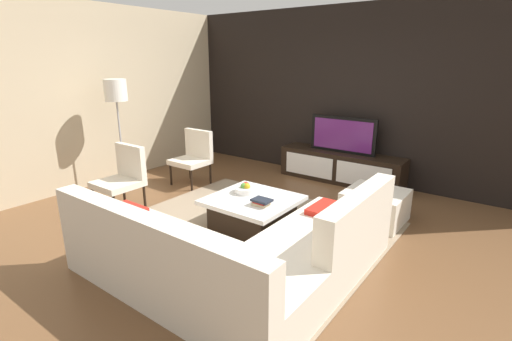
{
  "coord_description": "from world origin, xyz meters",
  "views": [
    {
      "loc": [
        2.43,
        -3.24,
        1.98
      ],
      "look_at": [
        -0.34,
        0.5,
        0.58
      ],
      "focal_mm": 26.33,
      "sensor_mm": 36.0,
      "label": 1
    }
  ],
  "objects_px": {
    "ottoman": "(375,206)",
    "television": "(343,135)",
    "coffee_table": "(253,212)",
    "accent_chair_near": "(124,174)",
    "fruit_bowl": "(246,189)",
    "book_stack": "(261,202)",
    "accent_chair_far": "(194,154)",
    "media_console": "(341,167)",
    "floor_lamp": "(116,97)",
    "sectional_couch": "(239,255)"
  },
  "relations": [
    {
      "from": "sectional_couch",
      "to": "accent_chair_near",
      "type": "relative_size",
      "value": 2.75
    },
    {
      "from": "media_console",
      "to": "accent_chair_far",
      "type": "xyz_separation_m",
      "value": [
        -1.9,
        -1.49,
        0.24
      ]
    },
    {
      "from": "floor_lamp",
      "to": "fruit_bowl",
      "type": "xyz_separation_m",
      "value": [
        2.32,
        0.14,
        -1.0
      ]
    },
    {
      "from": "media_console",
      "to": "sectional_couch",
      "type": "distance_m",
      "value": 3.34
    },
    {
      "from": "media_console",
      "to": "television",
      "type": "bearing_deg",
      "value": 90.0
    },
    {
      "from": "floor_lamp",
      "to": "accent_chair_far",
      "type": "distance_m",
      "value": 1.45
    },
    {
      "from": "floor_lamp",
      "to": "fruit_bowl",
      "type": "distance_m",
      "value": 2.53
    },
    {
      "from": "media_console",
      "to": "fruit_bowl",
      "type": "distance_m",
      "value": 2.22
    },
    {
      "from": "television",
      "to": "accent_chair_near",
      "type": "bearing_deg",
      "value": -123.17
    },
    {
      "from": "sectional_couch",
      "to": "floor_lamp",
      "type": "distance_m",
      "value": 3.45
    },
    {
      "from": "sectional_couch",
      "to": "accent_chair_near",
      "type": "height_order",
      "value": "accent_chair_near"
    },
    {
      "from": "ottoman",
      "to": "accent_chair_far",
      "type": "distance_m",
      "value": 2.94
    },
    {
      "from": "accent_chair_far",
      "to": "coffee_table",
      "type": "bearing_deg",
      "value": -26.62
    },
    {
      "from": "media_console",
      "to": "fruit_bowl",
      "type": "xyz_separation_m",
      "value": [
        -0.28,
        -2.2,
        0.18
      ]
    },
    {
      "from": "television",
      "to": "fruit_bowl",
      "type": "relative_size",
      "value": 3.95
    },
    {
      "from": "ottoman",
      "to": "fruit_bowl",
      "type": "xyz_separation_m",
      "value": [
        -1.3,
        -0.96,
        0.23
      ]
    },
    {
      "from": "television",
      "to": "fruit_bowl",
      "type": "xyz_separation_m",
      "value": [
        -0.28,
        -2.2,
        -0.36
      ]
    },
    {
      "from": "coffee_table",
      "to": "accent_chair_near",
      "type": "relative_size",
      "value": 1.14
    },
    {
      "from": "sectional_couch",
      "to": "ottoman",
      "type": "xyz_separation_m",
      "value": [
        0.52,
        2.07,
        -0.08
      ]
    },
    {
      "from": "television",
      "to": "book_stack",
      "type": "distance_m",
      "value": 2.45
    },
    {
      "from": "sectional_couch",
      "to": "coffee_table",
      "type": "height_order",
      "value": "sectional_couch"
    },
    {
      "from": "coffee_table",
      "to": "ottoman",
      "type": "height_order",
      "value": "ottoman"
    },
    {
      "from": "accent_chair_near",
      "to": "fruit_bowl",
      "type": "bearing_deg",
      "value": 33.32
    },
    {
      "from": "sectional_couch",
      "to": "fruit_bowl",
      "type": "relative_size",
      "value": 8.53
    },
    {
      "from": "television",
      "to": "book_stack",
      "type": "bearing_deg",
      "value": -87.13
    },
    {
      "from": "ottoman",
      "to": "accent_chair_far",
      "type": "height_order",
      "value": "accent_chair_far"
    },
    {
      "from": "sectional_couch",
      "to": "floor_lamp",
      "type": "height_order",
      "value": "floor_lamp"
    },
    {
      "from": "sectional_couch",
      "to": "book_stack",
      "type": "bearing_deg",
      "value": 113.53
    },
    {
      "from": "coffee_table",
      "to": "ottoman",
      "type": "distance_m",
      "value": 1.54
    },
    {
      "from": "ottoman",
      "to": "book_stack",
      "type": "xyz_separation_m",
      "value": [
        -0.9,
        -1.19,
        0.22
      ]
    },
    {
      "from": "television",
      "to": "sectional_couch",
      "type": "height_order",
      "value": "television"
    },
    {
      "from": "ottoman",
      "to": "fruit_bowl",
      "type": "distance_m",
      "value": 1.64
    },
    {
      "from": "television",
      "to": "accent_chair_near",
      "type": "relative_size",
      "value": 1.27
    },
    {
      "from": "coffee_table",
      "to": "sectional_couch",
      "type": "bearing_deg",
      "value": -58.95
    },
    {
      "from": "accent_chair_near",
      "to": "book_stack",
      "type": "bearing_deg",
      "value": 23.07
    },
    {
      "from": "media_console",
      "to": "accent_chair_near",
      "type": "height_order",
      "value": "accent_chair_near"
    },
    {
      "from": "television",
      "to": "ottoman",
      "type": "relative_size",
      "value": 1.58
    },
    {
      "from": "accent_chair_far",
      "to": "book_stack",
      "type": "distance_m",
      "value": 2.22
    },
    {
      "from": "media_console",
      "to": "coffee_table",
      "type": "distance_m",
      "value": 2.3
    },
    {
      "from": "sectional_couch",
      "to": "book_stack",
      "type": "relative_size",
      "value": 11.02
    },
    {
      "from": "television",
      "to": "sectional_couch",
      "type": "bearing_deg",
      "value": -81.31
    },
    {
      "from": "sectional_couch",
      "to": "accent_chair_far",
      "type": "distance_m",
      "value": 3.01
    },
    {
      "from": "coffee_table",
      "to": "television",
      "type": "bearing_deg",
      "value": 87.51
    },
    {
      "from": "media_console",
      "to": "accent_chair_far",
      "type": "relative_size",
      "value": 2.35
    },
    {
      "from": "accent_chair_near",
      "to": "fruit_bowl",
      "type": "xyz_separation_m",
      "value": [
        1.58,
        0.64,
        -0.06
      ]
    },
    {
      "from": "floor_lamp",
      "to": "book_stack",
      "type": "height_order",
      "value": "floor_lamp"
    },
    {
      "from": "ottoman",
      "to": "television",
      "type": "bearing_deg",
      "value": 129.61
    },
    {
      "from": "book_stack",
      "to": "accent_chair_far",
      "type": "bearing_deg",
      "value": 155.3
    },
    {
      "from": "coffee_table",
      "to": "book_stack",
      "type": "height_order",
      "value": "book_stack"
    },
    {
      "from": "floor_lamp",
      "to": "accent_chair_far",
      "type": "xyz_separation_m",
      "value": [
        0.71,
        0.85,
        -0.94
      ]
    }
  ]
}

